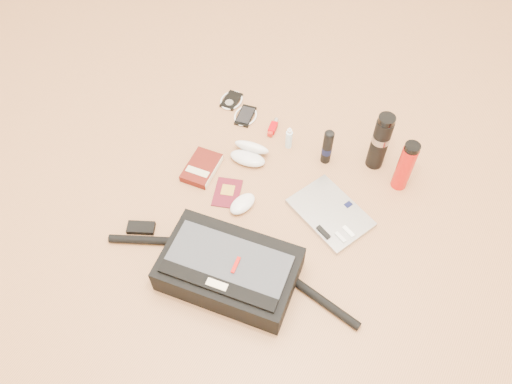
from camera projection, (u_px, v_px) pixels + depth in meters
ground at (257, 219)px, 1.87m from camera, size 4.00×4.00×0.00m
messenger_bag at (229, 269)px, 1.69m from camera, size 0.93×0.34×0.13m
laptop at (330, 213)px, 1.88m from camera, size 0.35×0.30×0.03m
book at (202, 168)px, 2.00m from camera, size 0.13×0.18×0.03m
passport at (227, 193)px, 1.94m from camera, size 0.14×0.16×0.01m
mouse at (243, 204)px, 1.89m from camera, size 0.09×0.13×0.04m
sunglasses_case at (250, 153)px, 2.02m from camera, size 0.17×0.14×0.09m
ipod at (231, 100)px, 2.23m from camera, size 0.10×0.12×0.01m
phone at (246, 116)px, 2.18m from camera, size 0.11×0.13×0.01m
inhaler at (273, 127)px, 2.13m from camera, size 0.04×0.10×0.03m
spray_bottle at (289, 139)px, 2.05m from camera, size 0.03×0.03×0.11m
aerosol_can at (327, 147)px, 1.97m from camera, size 0.04×0.04×0.17m
thermos_black at (380, 141)px, 1.92m from camera, size 0.08×0.08×0.27m
thermos_red at (405, 166)px, 1.87m from camera, size 0.06×0.06×0.23m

